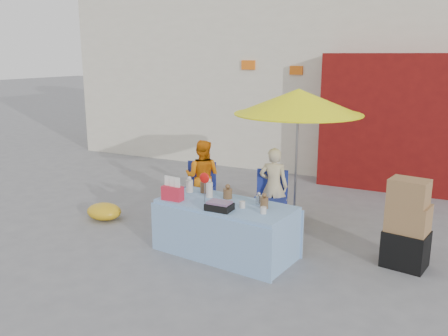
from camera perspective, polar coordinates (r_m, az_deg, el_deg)
The scene contains 10 objects.
ground at distance 6.63m, azimuth -3.52°, elevation -9.40°, with size 80.00×80.00×0.00m, color slate.
backdrop at distance 13.05m, azimuth 15.81°, elevation 15.33°, with size 14.00×8.00×7.80m.
market_table at distance 6.26m, azimuth 0.14°, elevation -7.21°, with size 1.92×1.08×1.10m.
chair_left at distance 7.81m, azimuth -3.09°, elevation -3.79°, with size 0.56×0.56×0.85m.
chair_right at distance 7.30m, azimuth 5.50°, elevation -5.09°, with size 0.56×0.56×0.85m.
vendor_orange at distance 7.82m, azimuth -2.62°, elevation -1.04°, with size 0.59×0.46×1.22m, color orange.
vendor_beige at distance 7.32m, azimuth 5.97°, elevation -2.21°, with size 0.44×0.29×1.21m, color beige.
umbrella at distance 7.12m, azimuth 8.93°, elevation 7.83°, with size 1.90×1.90×2.09m.
box_stack at distance 6.26m, azimuth 21.16°, elevation -6.63°, with size 0.57×0.50×1.12m.
tarp_bundle at distance 7.84m, azimuth -14.22°, elevation -5.09°, with size 0.58×0.47×0.26m, color gold.
Camera 1 is at (3.09, -5.26, 2.58)m, focal length 38.00 mm.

